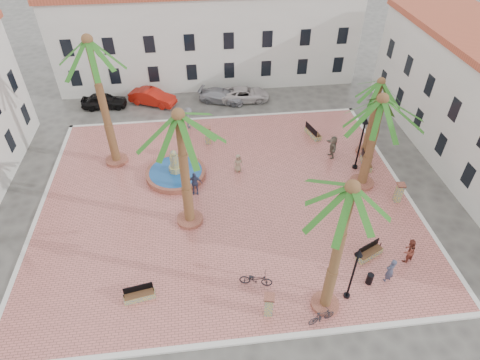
{
  "coord_description": "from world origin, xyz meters",
  "views": [
    {
      "loc": [
        -1.53,
        -21.31,
        19.53
      ],
      "look_at": [
        1.0,
        0.0,
        1.6
      ],
      "focal_mm": 30.0,
      "sensor_mm": 36.0,
      "label": 1
    }
  ],
  "objects_px": {
    "pedestrian_east": "(333,147)",
    "palm_nw": "(91,55)",
    "lamppost_e": "(362,135)",
    "car_silver": "(222,96)",
    "bollard_e": "(399,192)",
    "cyclist_a": "(390,270)",
    "pedestrian_fountain_a": "(238,163)",
    "lamppost_s": "(355,266)",
    "bench_e": "(366,162)",
    "bicycle_b": "(322,316)",
    "pedestrian_fountain_b": "(195,183)",
    "bench_se": "(369,253)",
    "car_red": "(153,97)",
    "bicycle_a": "(256,279)",
    "fountain": "(176,172)",
    "bench_ne": "(313,133)",
    "palm_sw": "(180,129)",
    "litter_bin": "(370,279)",
    "palm_e": "(380,111)",
    "bollard_n": "(208,135)",
    "pedestrian_north": "(189,118)",
    "car_white": "(245,94)",
    "cyclist_b": "(409,251)",
    "palm_ne": "(379,91)",
    "palm_s": "(349,203)",
    "car_black": "(104,101)",
    "bench_s": "(140,295)",
    "bollard_se": "(269,305)"
  },
  "relations": [
    {
      "from": "palm_nw",
      "to": "pedestrian_north",
      "type": "height_order",
      "value": "palm_nw"
    },
    {
      "from": "palm_sw",
      "to": "bench_se",
      "type": "bearing_deg",
      "value": -21.78
    },
    {
      "from": "bicycle_b",
      "to": "pedestrian_fountain_b",
      "type": "height_order",
      "value": "pedestrian_fountain_b"
    },
    {
      "from": "palm_sw",
      "to": "car_red",
      "type": "xyz_separation_m",
      "value": [
        -3.22,
        16.63,
        -6.64
      ]
    },
    {
      "from": "litter_bin",
      "to": "palm_e",
      "type": "bearing_deg",
      "value": 72.7
    },
    {
      "from": "bench_ne",
      "to": "bollard_e",
      "type": "height_order",
      "value": "bollard_e"
    },
    {
      "from": "palm_e",
      "to": "pedestrian_fountain_b",
      "type": "height_order",
      "value": "palm_e"
    },
    {
      "from": "litter_bin",
      "to": "pedestrian_fountain_a",
      "type": "relative_size",
      "value": 0.49
    },
    {
      "from": "lamppost_s",
      "to": "pedestrian_fountain_b",
      "type": "bearing_deg",
      "value": 129.81
    },
    {
      "from": "palm_ne",
      "to": "bollard_e",
      "type": "height_order",
      "value": "palm_ne"
    },
    {
      "from": "bench_se",
      "to": "car_red",
      "type": "distance_m",
      "value": 25.24
    },
    {
      "from": "bench_se",
      "to": "bollard_se",
      "type": "distance_m",
      "value": 7.52
    },
    {
      "from": "cyclist_a",
      "to": "pedestrian_fountain_a",
      "type": "distance_m",
      "value": 13.36
    },
    {
      "from": "palm_sw",
      "to": "palm_s",
      "type": "height_order",
      "value": "palm_s"
    },
    {
      "from": "lamppost_e",
      "to": "bollard_e",
      "type": "relative_size",
      "value": 2.96
    },
    {
      "from": "pedestrian_east",
      "to": "car_white",
      "type": "bearing_deg",
      "value": -150.71
    },
    {
      "from": "bollard_n",
      "to": "pedestrian_north",
      "type": "height_order",
      "value": "pedestrian_north"
    },
    {
      "from": "pedestrian_east",
      "to": "palm_nw",
      "type": "bearing_deg",
      "value": -94.23
    },
    {
      "from": "bench_se",
      "to": "bench_e",
      "type": "height_order",
      "value": "bench_e"
    },
    {
      "from": "bench_se",
      "to": "car_red",
      "type": "xyz_separation_m",
      "value": [
        -14.06,
        20.96,
        0.34
      ]
    },
    {
      "from": "lamppost_s",
      "to": "bench_e",
      "type": "bearing_deg",
      "value": 65.09
    },
    {
      "from": "bicycle_a",
      "to": "car_red",
      "type": "bearing_deg",
      "value": 31.12
    },
    {
      "from": "palm_sw",
      "to": "pedestrian_fountain_a",
      "type": "relative_size",
      "value": 5.63
    },
    {
      "from": "lamppost_s",
      "to": "fountain",
      "type": "bearing_deg",
      "value": 128.63
    },
    {
      "from": "pedestrian_fountain_a",
      "to": "pedestrian_north",
      "type": "distance_m",
      "value": 7.66
    },
    {
      "from": "lamppost_s",
      "to": "pedestrian_fountain_a",
      "type": "xyz_separation_m",
      "value": [
        -4.74,
        11.9,
        -1.92
      ]
    },
    {
      "from": "bicycle_a",
      "to": "litter_bin",
      "type": "bearing_deg",
      "value": -81.86
    },
    {
      "from": "bollard_n",
      "to": "car_silver",
      "type": "bearing_deg",
      "value": 76.13
    },
    {
      "from": "fountain",
      "to": "bench_s",
      "type": "bearing_deg",
      "value": -100.39
    },
    {
      "from": "bench_e",
      "to": "bench_se",
      "type": "bearing_deg",
      "value": 171.44
    },
    {
      "from": "car_red",
      "to": "bicycle_a",
      "type": "bearing_deg",
      "value": -137.9
    },
    {
      "from": "fountain",
      "to": "litter_bin",
      "type": "xyz_separation_m",
      "value": [
        11.07,
        -11.18,
        0.05
      ]
    },
    {
      "from": "cyclist_b",
      "to": "bicycle_b",
      "type": "distance_m",
      "value": 7.1
    },
    {
      "from": "lamppost_e",
      "to": "car_silver",
      "type": "distance_m",
      "value": 15.46
    },
    {
      "from": "bench_s",
      "to": "bollard_e",
      "type": "relative_size",
      "value": 1.16
    },
    {
      "from": "palm_nw",
      "to": "bench_se",
      "type": "relative_size",
      "value": 5.49
    },
    {
      "from": "bench_e",
      "to": "lamppost_e",
      "type": "bearing_deg",
      "value": 115.63
    },
    {
      "from": "bench_ne",
      "to": "cyclist_a",
      "type": "xyz_separation_m",
      "value": [
        0.43,
        -15.23,
        0.6
      ]
    },
    {
      "from": "bench_se",
      "to": "car_black",
      "type": "relative_size",
      "value": 0.44
    },
    {
      "from": "bicycle_b",
      "to": "car_silver",
      "type": "height_order",
      "value": "car_silver"
    },
    {
      "from": "cyclist_a",
      "to": "bench_s",
      "type": "bearing_deg",
      "value": -21.06
    },
    {
      "from": "litter_bin",
      "to": "bicycle_a",
      "type": "height_order",
      "value": "bicycle_a"
    },
    {
      "from": "bench_se",
      "to": "car_white",
      "type": "height_order",
      "value": "car_white"
    },
    {
      "from": "palm_s",
      "to": "bicycle_a",
      "type": "height_order",
      "value": "palm_s"
    },
    {
      "from": "car_white",
      "to": "cyclist_b",
      "type": "bearing_deg",
      "value": -159.98
    },
    {
      "from": "bench_ne",
      "to": "car_black",
      "type": "distance_m",
      "value": 20.06
    },
    {
      "from": "bench_e",
      "to": "pedestrian_east",
      "type": "bearing_deg",
      "value": 70.02
    },
    {
      "from": "lamppost_s",
      "to": "lamppost_e",
      "type": "distance_m",
      "value": 12.07
    },
    {
      "from": "fountain",
      "to": "bench_ne",
      "type": "distance_m",
      "value": 12.46
    },
    {
      "from": "lamppost_s",
      "to": "car_red",
      "type": "relative_size",
      "value": 0.86
    }
  ]
}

